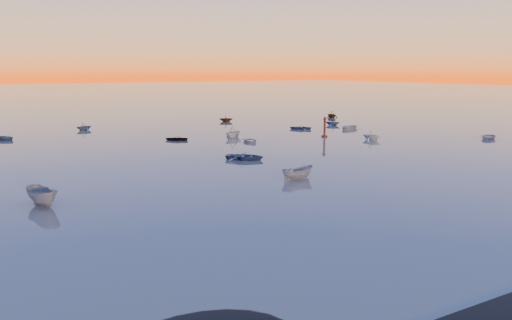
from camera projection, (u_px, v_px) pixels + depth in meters
ground at (85, 118)px, 112.62m from camera, size 600.00×600.00×0.00m
mud_lobes at (477, 278)px, 26.50m from camera, size 140.00×6.00×0.07m
moored_fleet at (152, 146)px, 72.55m from camera, size 124.00×58.00×1.20m
boat_near_center at (297, 179)px, 50.60m from camera, size 1.58×3.68×1.27m
channel_marker at (325, 128)px, 81.80m from camera, size 1.00×1.00×3.54m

